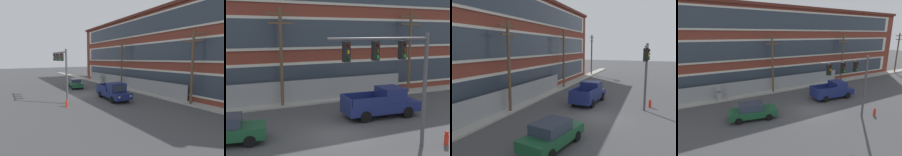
% 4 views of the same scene
% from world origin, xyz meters
% --- Properties ---
extents(ground_plane, '(160.00, 160.00, 0.00)m').
position_xyz_m(ground_plane, '(0.00, 0.00, 0.00)').
color(ground_plane, '#424244').
extents(sidewalk_building_side, '(80.00, 1.66, 0.16)m').
position_xyz_m(sidewalk_building_side, '(0.00, 8.01, 0.08)').
color(sidewalk_building_side, '#9E9B93').
rests_on(sidewalk_building_side, ground).
extents(brick_mill_building, '(43.78, 10.46, 11.83)m').
position_xyz_m(brick_mill_building, '(4.05, 13.77, 5.92)').
color(brick_mill_building, brown).
rests_on(brick_mill_building, ground).
extents(chain_link_fence, '(24.88, 0.06, 2.01)m').
position_xyz_m(chain_link_fence, '(-1.92, 8.25, 1.02)').
color(chain_link_fence, gray).
rests_on(chain_link_fence, ground).
extents(traffic_signal_mast, '(5.52, 0.43, 5.99)m').
position_xyz_m(traffic_signal_mast, '(1.84, -3.25, 4.38)').
color(traffic_signal_mast, '#4C4C51').
rests_on(traffic_signal_mast, ground).
extents(pickup_truck_navy, '(5.65, 2.50, 2.10)m').
position_xyz_m(pickup_truck_navy, '(4.65, 2.16, 0.98)').
color(pickup_truck_navy, navy).
rests_on(pickup_truck_navy, ground).
extents(sedan_dark_green, '(4.66, 2.50, 1.56)m').
position_xyz_m(sedan_dark_green, '(-6.06, 1.37, 0.80)').
color(sedan_dark_green, '#194C2D').
rests_on(sedan_dark_green, ground).
extents(utility_pole_near_corner, '(2.23, 0.26, 7.89)m').
position_xyz_m(utility_pole_near_corner, '(-1.32, 7.60, 4.36)').
color(utility_pole_near_corner, brown).
rests_on(utility_pole_near_corner, ground).
extents(utility_pole_midblock, '(2.50, 0.26, 7.96)m').
position_xyz_m(utility_pole_midblock, '(11.28, 7.64, 4.44)').
color(utility_pole_midblock, brown).
rests_on(utility_pole_midblock, ground).
extents(utility_pole_far_east, '(2.37, 0.26, 8.09)m').
position_xyz_m(utility_pole_far_east, '(26.75, 7.73, 4.48)').
color(utility_pole_far_east, brown).
rests_on(utility_pole_far_east, ground).
extents(electrical_cabinet, '(0.55, 0.44, 1.79)m').
position_xyz_m(electrical_cabinet, '(-8.32, 7.64, 0.90)').
color(electrical_cabinet, '#939993').
rests_on(electrical_cabinet, ground).
extents(fire_hydrant, '(0.24, 0.24, 0.78)m').
position_xyz_m(fire_hydrant, '(4.86, -3.72, 0.38)').
color(fire_hydrant, red).
rests_on(fire_hydrant, ground).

